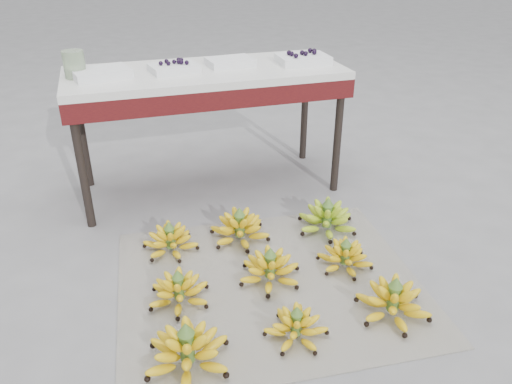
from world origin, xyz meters
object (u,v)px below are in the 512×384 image
object	(u,v)px
bunch_front_center	(296,327)
tray_far_left	(101,73)
bunch_mid_left	(179,291)
tray_left	(174,68)
vendor_table	(206,84)
tray_right	(230,62)
bunch_mid_right	(345,257)
tray_far_right	(303,59)
glass_jar	(74,64)
bunch_back_right	(327,219)
bunch_back_left	(170,241)
bunch_front_left	(187,351)
bunch_back_center	(240,228)
bunch_mid_center	(270,269)
bunch_front_right	(393,301)
newspaper_mat	(269,284)

from	to	relation	value
bunch_front_center	tray_far_left	bearing A→B (deg)	129.32
bunch_mid_left	tray_left	world-z (taller)	tray_left
vendor_table	tray_right	size ratio (longest dim) A/B	5.64
bunch_mid_left	tray_far_left	bearing A→B (deg)	92.33
bunch_front_center	bunch_mid_right	bearing A→B (deg)	59.20
bunch_front_center	tray_far_right	world-z (taller)	tray_far_right
bunch_mid_right	glass_jar	xyz separation A→B (m)	(-1.03, 0.96, 0.70)
tray_left	glass_jar	xyz separation A→B (m)	(-0.48, 0.03, 0.04)
bunch_back_right	vendor_table	bearing A→B (deg)	129.52
bunch_mid_left	tray_far_right	bearing A→B (deg)	38.42
bunch_back_left	glass_jar	xyz separation A→B (m)	(-0.32, 0.61, 0.70)
vendor_table	tray_far_left	xyz separation A→B (m)	(-0.52, -0.02, 0.10)
bunch_mid_right	tray_far_left	size ratio (longest dim) A/B	0.81
bunch_back_left	bunch_front_center	bearing A→B (deg)	-72.72
bunch_mid_left	tray_left	xyz separation A→B (m)	(0.18, 0.95, 0.65)
bunch_front_left	bunch_back_right	bearing A→B (deg)	31.35
bunch_back_right	tray_far_left	world-z (taller)	tray_far_left
bunch_back_center	bunch_front_center	bearing A→B (deg)	-102.72
bunch_mid_center	tray_left	xyz separation A→B (m)	(-0.21, 0.93, 0.65)
bunch_mid_right	tray_left	world-z (taller)	tray_left
tray_right	tray_far_left	bearing A→B (deg)	-175.56
bunch_front_left	bunch_front_right	xyz separation A→B (m)	(0.80, 0.02, -0.00)
bunch_mid_center	vendor_table	world-z (taller)	vendor_table
bunch_back_left	bunch_back_right	xyz separation A→B (m)	(0.77, -0.05, 0.01)
bunch_back_left	glass_jar	distance (m)	0.98
bunch_mid_center	bunch_back_center	xyz separation A→B (m)	(-0.04, 0.34, 0.00)
bunch_back_center	bunch_mid_center	bearing A→B (deg)	-98.21
vendor_table	tray_left	size ratio (longest dim) A/B	5.53
tray_right	bunch_back_right	bearing A→B (deg)	-65.73
vendor_table	glass_jar	size ratio (longest dim) A/B	11.04
tray_far_left	tray_far_right	distance (m)	1.05
tray_right	bunch_mid_left	bearing A→B (deg)	-115.94
bunch_back_right	bunch_front_left	bearing A→B (deg)	-136.36
bunch_mid_center	tray_far_left	distance (m)	1.26
bunch_front_left	bunch_mid_right	bearing A→B (deg)	17.34
tray_far_right	glass_jar	bearing A→B (deg)	177.64
vendor_table	bunch_back_right	bearing A→B (deg)	-55.02
bunch_back_center	tray_far_right	size ratio (longest dim) A/B	1.28
bunch_mid_center	bunch_back_left	world-z (taller)	bunch_mid_center
bunch_front_center	bunch_front_right	world-z (taller)	bunch_front_right
newspaper_mat	bunch_mid_center	world-z (taller)	bunch_mid_center
bunch_mid_left	tray_right	xyz separation A→B (m)	(0.49, 1.00, 0.65)
bunch_front_center	tray_left	xyz separation A→B (m)	(-0.19, 1.28, 0.66)
bunch_front_left	bunch_front_center	xyz separation A→B (m)	(0.40, 0.01, -0.01)
tray_far_right	bunch_back_center	bearing A→B (deg)	-132.90
bunch_mid_center	bunch_back_right	bearing A→B (deg)	39.81
bunch_front_right	bunch_front_left	bearing A→B (deg)	-172.77
bunch_front_left	glass_jar	bearing A→B (deg)	93.86
bunch_mid_center	tray_right	distance (m)	1.17
tray_far_right	tray_left	bearing A→B (deg)	178.11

